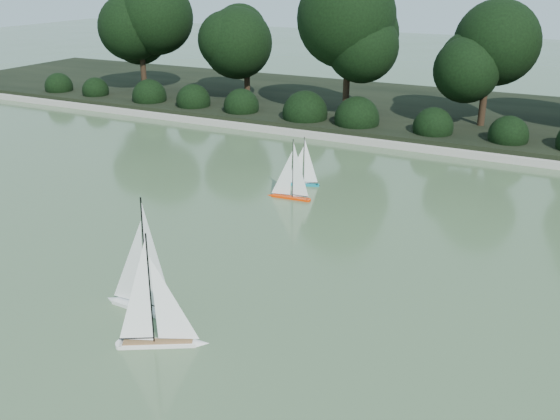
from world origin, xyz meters
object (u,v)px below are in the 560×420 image
sailboat_orange (287,188)px  race_buoy (138,254)px  sailboat_teal (299,177)px  sailboat_white_b (164,328)px  sailboat_white_a (138,291)px

sailboat_orange → race_buoy: sailboat_orange is taller
sailboat_teal → race_buoy: sailboat_teal is taller
sailboat_orange → sailboat_white_b: bearing=-79.9°
sailboat_orange → sailboat_teal: (-0.12, 0.86, -0.03)m
race_buoy → sailboat_white_a: bearing=-50.5°
sailboat_white_b → race_buoy: 2.93m
sailboat_teal → race_buoy: size_ratio=8.37×
sailboat_white_b → sailboat_teal: 6.65m
sailboat_teal → sailboat_white_a: bearing=-87.6°
sailboat_white_b → sailboat_orange: sailboat_white_b is taller
race_buoy → sailboat_teal: bearing=78.1°
sailboat_white_a → sailboat_teal: 5.97m
sailboat_white_a → race_buoy: size_ratio=12.87×
sailboat_teal → sailboat_white_b: bearing=-80.1°
sailboat_orange → race_buoy: (-1.07, -3.64, -0.22)m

